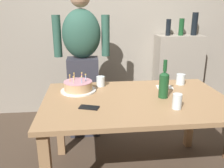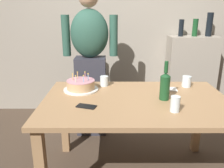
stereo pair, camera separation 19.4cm
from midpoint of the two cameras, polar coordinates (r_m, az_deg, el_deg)
The scene contains 11 objects.
back_wall at distance 3.32m, azimuth -1.19°, elevation 15.43°, with size 5.20×0.10×2.60m, color #9E9384.
dining_table at distance 1.95m, azimuth 2.99°, elevation -6.20°, with size 1.50×0.96×0.74m.
birthday_cake at distance 2.09m, azimuth -10.84°, elevation -0.64°, with size 0.31×0.31×0.16m.
water_glass_near at distance 2.21m, azimuth -5.31°, elevation 0.62°, with size 0.08×0.08×0.09m, color silver.
water_glass_far at distance 1.74m, azimuth 12.45°, elevation -4.19°, with size 0.07×0.07×0.11m, color silver.
water_glass_side at distance 2.32m, azimuth 14.01°, elevation 1.09°, with size 0.08×0.08×0.10m, color silver.
wine_bottle at distance 1.92m, azimuth 9.69°, elevation 0.05°, with size 0.08×0.08×0.31m.
cell_phone at distance 1.75m, azimuth -8.78°, elevation -5.69°, with size 0.14×0.07×0.01m, color black.
napkin_stack at distance 2.20m, azimuth 10.20°, elevation -0.81°, with size 0.14×0.11×0.01m, color white.
person_man_bearded at distance 2.64m, azimuth -9.27°, elevation 5.25°, with size 0.61×0.27×1.66m.
shelf_cabinet at distance 3.41m, azimuth 14.00°, elevation 2.36°, with size 0.63×0.30×1.39m.
Camera 1 is at (-0.39, -1.75, 1.43)m, focal length 37.72 mm.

